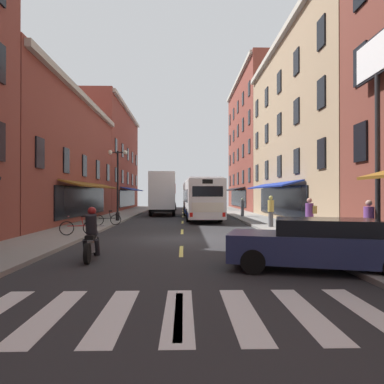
{
  "coord_description": "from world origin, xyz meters",
  "views": [
    {
      "loc": [
        0.09,
        -15.94,
        2.05
      ],
      "look_at": [
        0.76,
        11.87,
        2.25
      ],
      "focal_mm": 32.18,
      "sensor_mm": 36.0,
      "label": 1
    }
  ],
  "objects_px": {
    "sedan_near": "(320,244)",
    "pedestrian_near": "(310,216)",
    "motorcycle_rider": "(92,237)",
    "box_truck": "(163,194)",
    "bicycle_near": "(79,227)",
    "pedestrian_far": "(369,223)",
    "street_lamp_twin": "(118,181)",
    "sedan_mid": "(169,204)",
    "pedestrian_rear": "(271,211)",
    "bicycle_mid": "(107,219)",
    "billboard_sign": "(377,85)",
    "transit_bus": "(200,198)",
    "pedestrian_mid": "(242,207)"
  },
  "relations": [
    {
      "from": "sedan_near",
      "to": "pedestrian_near",
      "type": "relative_size",
      "value": 2.87
    },
    {
      "from": "motorcycle_rider",
      "to": "box_truck",
      "type": "bearing_deg",
      "value": 88.1
    },
    {
      "from": "bicycle_near",
      "to": "pedestrian_near",
      "type": "height_order",
      "value": "pedestrian_near"
    },
    {
      "from": "pedestrian_far",
      "to": "street_lamp_twin",
      "type": "height_order",
      "value": "street_lamp_twin"
    },
    {
      "from": "sedan_mid",
      "to": "bicycle_near",
      "type": "relative_size",
      "value": 2.79
    },
    {
      "from": "box_truck",
      "to": "pedestrian_rear",
      "type": "bearing_deg",
      "value": -62.51
    },
    {
      "from": "box_truck",
      "to": "bicycle_mid",
      "type": "bearing_deg",
      "value": -101.68
    },
    {
      "from": "billboard_sign",
      "to": "sedan_near",
      "type": "xyz_separation_m",
      "value": [
        -3.32,
        -3.02,
        -5.25
      ]
    },
    {
      "from": "transit_bus",
      "to": "pedestrian_far",
      "type": "distance_m",
      "value": 17.55
    },
    {
      "from": "bicycle_mid",
      "to": "pedestrian_mid",
      "type": "xyz_separation_m",
      "value": [
        9.92,
        8.75,
        0.45
      ]
    },
    {
      "from": "billboard_sign",
      "to": "pedestrian_near",
      "type": "xyz_separation_m",
      "value": [
        -1.11,
        3.64,
        -4.9
      ]
    },
    {
      "from": "box_truck",
      "to": "bicycle_near",
      "type": "height_order",
      "value": "box_truck"
    },
    {
      "from": "sedan_mid",
      "to": "pedestrian_near",
      "type": "height_order",
      "value": "pedestrian_near"
    },
    {
      "from": "bicycle_near",
      "to": "motorcycle_rider",
      "type": "bearing_deg",
      "value": -69.21
    },
    {
      "from": "motorcycle_rider",
      "to": "pedestrian_near",
      "type": "relative_size",
      "value": 1.18
    },
    {
      "from": "billboard_sign",
      "to": "sedan_mid",
      "type": "bearing_deg",
      "value": 104.9
    },
    {
      "from": "bicycle_mid",
      "to": "pedestrian_far",
      "type": "xyz_separation_m",
      "value": [
        11.49,
        -9.07,
        0.52
      ]
    },
    {
      "from": "pedestrian_near",
      "to": "street_lamp_twin",
      "type": "distance_m",
      "value": 14.42
    },
    {
      "from": "transit_bus",
      "to": "motorcycle_rider",
      "type": "xyz_separation_m",
      "value": [
        -4.29,
        -18.19,
        -1.01
      ]
    },
    {
      "from": "transit_bus",
      "to": "sedan_near",
      "type": "distance_m",
      "value": 20.06
    },
    {
      "from": "pedestrian_rear",
      "to": "bicycle_near",
      "type": "bearing_deg",
      "value": -172.52
    },
    {
      "from": "pedestrian_near",
      "to": "pedestrian_rear",
      "type": "bearing_deg",
      "value": 38.16
    },
    {
      "from": "transit_bus",
      "to": "sedan_mid",
      "type": "distance_m",
      "value": 17.21
    },
    {
      "from": "pedestrian_mid",
      "to": "pedestrian_rear",
      "type": "distance_m",
      "value": 9.95
    },
    {
      "from": "pedestrian_rear",
      "to": "bicycle_mid",
      "type": "bearing_deg",
      "value": 159.43
    },
    {
      "from": "sedan_near",
      "to": "sedan_mid",
      "type": "height_order",
      "value": "sedan_near"
    },
    {
      "from": "transit_bus",
      "to": "pedestrian_rear",
      "type": "height_order",
      "value": "transit_bus"
    },
    {
      "from": "bicycle_near",
      "to": "bicycle_mid",
      "type": "distance_m",
      "value": 5.11
    },
    {
      "from": "bicycle_near",
      "to": "pedestrian_far",
      "type": "xyz_separation_m",
      "value": [
        11.69,
        -3.96,
        0.52
      ]
    },
    {
      "from": "sedan_mid",
      "to": "pedestrian_near",
      "type": "relative_size",
      "value": 2.68
    },
    {
      "from": "billboard_sign",
      "to": "pedestrian_far",
      "type": "bearing_deg",
      "value": 140.63
    },
    {
      "from": "street_lamp_twin",
      "to": "bicycle_mid",
      "type": "bearing_deg",
      "value": -88.63
    },
    {
      "from": "billboard_sign",
      "to": "transit_bus",
      "type": "xyz_separation_m",
      "value": [
        -5.55,
        16.89,
        -4.25
      ]
    },
    {
      "from": "sedan_near",
      "to": "motorcycle_rider",
      "type": "bearing_deg",
      "value": 165.22
    },
    {
      "from": "box_truck",
      "to": "sedan_near",
      "type": "distance_m",
      "value": 25.73
    },
    {
      "from": "motorcycle_rider",
      "to": "pedestrian_mid",
      "type": "height_order",
      "value": "pedestrian_mid"
    },
    {
      "from": "billboard_sign",
      "to": "pedestrian_rear",
      "type": "bearing_deg",
      "value": 102.63
    },
    {
      "from": "pedestrian_far",
      "to": "pedestrian_rear",
      "type": "bearing_deg",
      "value": 134.24
    },
    {
      "from": "billboard_sign",
      "to": "street_lamp_twin",
      "type": "height_order",
      "value": "billboard_sign"
    },
    {
      "from": "billboard_sign",
      "to": "sedan_mid",
      "type": "distance_m",
      "value": 35.3
    },
    {
      "from": "pedestrian_near",
      "to": "pedestrian_rear",
      "type": "xyz_separation_m",
      "value": [
        -0.69,
        4.42,
        0.03
      ]
    },
    {
      "from": "bicycle_mid",
      "to": "sedan_near",
      "type": "bearing_deg",
      "value": -55.63
    },
    {
      "from": "billboard_sign",
      "to": "bicycle_near",
      "type": "bearing_deg",
      "value": 160.81
    },
    {
      "from": "box_truck",
      "to": "pedestrian_rear",
      "type": "distance_m",
      "value": 15.77
    },
    {
      "from": "sedan_near",
      "to": "bicycle_mid",
      "type": "distance_m",
      "value": 14.87
    },
    {
      "from": "pedestrian_mid",
      "to": "sedan_mid",
      "type": "bearing_deg",
      "value": -83.13
    },
    {
      "from": "billboard_sign",
      "to": "transit_bus",
      "type": "bearing_deg",
      "value": 108.19
    },
    {
      "from": "box_truck",
      "to": "pedestrian_mid",
      "type": "height_order",
      "value": "box_truck"
    },
    {
      "from": "sedan_near",
      "to": "pedestrian_rear",
      "type": "bearing_deg",
      "value": 82.23
    },
    {
      "from": "pedestrian_mid",
      "to": "box_truck",
      "type": "bearing_deg",
      "value": -46.56
    }
  ]
}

